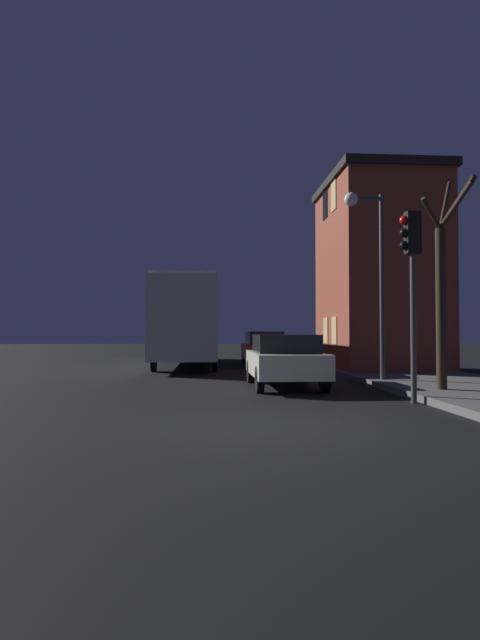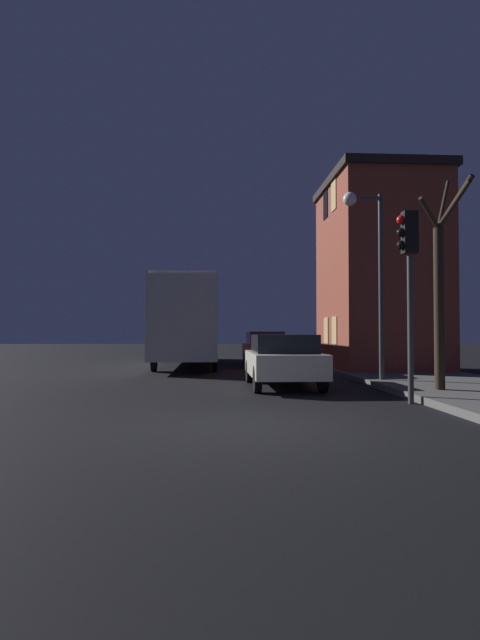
% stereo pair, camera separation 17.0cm
% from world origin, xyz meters
% --- Properties ---
extents(ground_plane, '(120.00, 120.00, 0.00)m').
position_xyz_m(ground_plane, '(0.00, 0.00, 0.00)').
color(ground_plane, black).
extents(brick_building, '(4.07, 5.39, 7.39)m').
position_xyz_m(brick_building, '(5.86, 10.81, 3.87)').
color(brick_building, brown).
rests_on(brick_building, sidewalk).
extents(streetlamp, '(1.17, 0.40, 5.40)m').
position_xyz_m(streetlamp, '(3.88, 5.82, 3.84)').
color(streetlamp, '#38383A').
rests_on(streetlamp, sidewalk).
extents(traffic_light, '(0.43, 0.24, 4.09)m').
position_xyz_m(traffic_light, '(3.52, 2.08, 2.94)').
color(traffic_light, '#38383A').
rests_on(traffic_light, ground).
extents(bare_tree, '(1.37, 1.81, 5.18)m').
position_xyz_m(bare_tree, '(4.75, 3.20, 2.57)').
color(bare_tree, '#2D2319').
rests_on(bare_tree, sidewalk).
extents(bus, '(2.53, 11.65, 3.70)m').
position_xyz_m(bus, '(-1.70, 14.94, 2.20)').
color(bus, beige).
rests_on(bus, ground).
extents(car_near_lane, '(1.82, 4.03, 1.45)m').
position_xyz_m(car_near_lane, '(1.31, 5.40, 0.78)').
color(car_near_lane, beige).
rests_on(car_near_lane, ground).
extents(car_mid_lane, '(1.70, 4.77, 1.55)m').
position_xyz_m(car_mid_lane, '(1.74, 14.33, 0.79)').
color(car_mid_lane, '#B21E19').
rests_on(car_mid_lane, ground).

